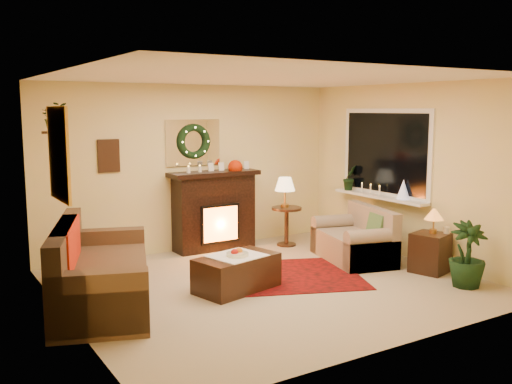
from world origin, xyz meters
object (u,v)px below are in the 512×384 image
fireplace (214,215)px  side_table_round (287,226)px  coffee_table (237,273)px  sofa (103,268)px  end_table_square (430,253)px  loveseat (353,232)px

fireplace → side_table_round: size_ratio=2.03×
coffee_table → side_table_round: bearing=27.2°
sofa → end_table_square: 4.34m
loveseat → coffee_table: 2.19m
fireplace → side_table_round: fireplace is taller
sofa → coffee_table: sofa is taller
end_table_square → fireplace: bearing=125.1°
fireplace → end_table_square: size_ratio=2.38×
end_table_square → coffee_table: bearing=165.1°
sofa → side_table_round: bearing=39.8°
side_table_round → fireplace: bearing=159.7°
loveseat → sofa: bearing=-166.2°
coffee_table → fireplace: bearing=56.3°
loveseat → end_table_square: (0.49, -1.02, -0.15)m
coffee_table → end_table_square: bearing=-28.6°
loveseat → side_table_round: (-0.31, 1.28, -0.09)m
sofa → side_table_round: 3.64m
loveseat → coffee_table: (-2.16, -0.32, -0.21)m
sofa → coffee_table: 1.61m
loveseat → end_table_square: bearing=-50.5°
side_table_round → end_table_square: size_ratio=1.17×
fireplace → side_table_round: bearing=-20.5°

